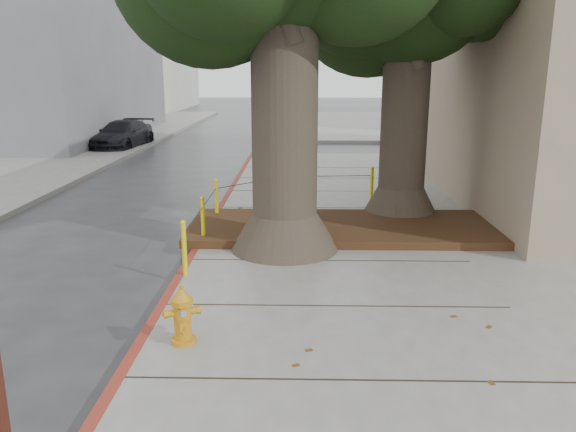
% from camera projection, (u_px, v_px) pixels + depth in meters
% --- Properties ---
extents(ground, '(140.00, 140.00, 0.00)m').
position_uv_depth(ground, '(300.00, 315.00, 8.10)').
color(ground, '#28282B').
rests_on(ground, ground).
extents(sidewalk_far, '(16.00, 20.00, 0.15)m').
position_uv_depth(sidewalk_far, '(392.00, 124.00, 36.99)').
color(sidewalk_far, slate).
rests_on(sidewalk_far, ground).
extents(curb_red, '(0.14, 26.00, 0.16)m').
position_uv_depth(curb_red, '(194.00, 255.00, 10.55)').
color(curb_red, maroon).
rests_on(curb_red, ground).
extents(planter_bed, '(6.40, 2.60, 0.16)m').
position_uv_depth(planter_bed, '(343.00, 228.00, 11.80)').
color(planter_bed, black).
rests_on(planter_bed, sidewalk_main).
extents(building_far_grey, '(12.00, 16.00, 12.00)m').
position_uv_depth(building_far_grey, '(4.00, 19.00, 28.23)').
color(building_far_grey, slate).
rests_on(building_far_grey, ground).
extents(building_far_white, '(12.00, 18.00, 15.00)m').
position_uv_depth(building_far_white, '(112.00, 24.00, 50.17)').
color(building_far_white, silver).
rests_on(building_far_white, ground).
extents(bollard_ring, '(3.79, 5.39, 0.95)m').
position_uv_depth(bollard_ring, '(261.00, 202.00, 12.19)').
color(bollard_ring, yellow).
rests_on(bollard_ring, sidewalk_main).
extents(fire_hydrant, '(0.40, 0.40, 0.75)m').
position_uv_depth(fire_hydrant, '(182.00, 315.00, 6.87)').
color(fire_hydrant, orange).
rests_on(fire_hydrant, sidewalk_main).
extents(car_silver, '(3.83, 1.73, 1.28)m').
position_uv_depth(car_silver, '(439.00, 133.00, 26.16)').
color(car_silver, '#96959A').
rests_on(car_silver, ground).
extents(car_red, '(4.24, 1.85, 1.35)m').
position_uv_depth(car_red, '(454.00, 130.00, 27.10)').
color(car_red, maroon).
rests_on(car_red, ground).
extents(car_dark, '(2.23, 4.52, 1.26)m').
position_uv_depth(car_dark, '(122.00, 135.00, 25.44)').
color(car_dark, black).
rests_on(car_dark, ground).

